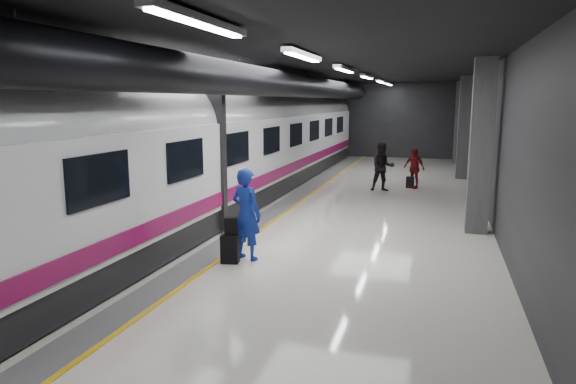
% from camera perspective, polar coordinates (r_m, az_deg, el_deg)
% --- Properties ---
extents(ground, '(40.00, 40.00, 0.00)m').
position_cam_1_polar(ground, '(13.03, 0.18, -5.12)').
color(ground, white).
rests_on(ground, ground).
extents(platform_hall, '(10.02, 40.02, 4.51)m').
position_cam_1_polar(platform_hall, '(13.57, 0.15, 10.59)').
color(platform_hall, black).
rests_on(platform_hall, ground).
extents(train, '(3.05, 38.00, 4.05)m').
position_cam_1_polar(train, '(13.90, -12.81, 4.27)').
color(train, black).
rests_on(train, ground).
extents(traveler_main, '(0.85, 0.68, 2.01)m').
position_cam_1_polar(traveler_main, '(11.13, -4.65, -2.46)').
color(traveler_main, '#1A29C8').
rests_on(traveler_main, ground).
extents(suitcase_main, '(0.41, 0.30, 0.61)m').
position_cam_1_polar(suitcase_main, '(11.06, -6.47, -6.32)').
color(suitcase_main, black).
rests_on(suitcase_main, ground).
extents(shoulder_bag, '(0.32, 0.24, 0.37)m').
position_cam_1_polar(shoulder_bag, '(10.95, -6.36, -3.81)').
color(shoulder_bag, black).
rests_on(shoulder_bag, suitcase_main).
extents(traveler_far_a, '(1.07, 0.94, 1.86)m').
position_cam_1_polar(traveler_far_a, '(19.96, 10.46, 2.75)').
color(traveler_far_a, black).
rests_on(traveler_far_a, ground).
extents(traveler_far_b, '(1.01, 0.84, 1.61)m').
position_cam_1_polar(traveler_far_b, '(20.93, 13.83, 2.61)').
color(traveler_far_b, maroon).
rests_on(traveler_far_b, ground).
extents(suitcase_far, '(0.32, 0.22, 0.45)m').
position_cam_1_polar(suitcase_far, '(21.03, 13.41, 1.06)').
color(suitcase_far, black).
rests_on(suitcase_far, ground).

